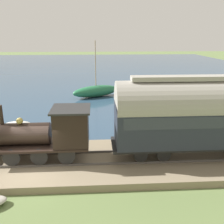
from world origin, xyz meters
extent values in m
plane|color=#607542|center=(0.00, 0.00, 0.00)|extent=(200.00, 200.00, 0.00)
cube|color=#2D4760|center=(43.81, 0.00, 0.00)|extent=(80.00, 80.00, 0.01)
cube|color=#84755B|center=(0.77, 0.00, 0.19)|extent=(5.49, 56.00, 0.38)
cube|color=#4C4742|center=(0.00, 0.00, 0.44)|extent=(0.07, 54.88, 0.12)
cube|color=#4C4742|center=(1.54, 0.00, 0.44)|extent=(0.07, 54.88, 0.12)
cylinder|color=black|center=(0.00, -1.61, 0.95)|extent=(0.12, 0.90, 0.90)
cylinder|color=black|center=(1.54, -1.61, 0.95)|extent=(0.12, 0.90, 0.90)
cylinder|color=black|center=(0.00, -0.18, 0.95)|extent=(0.12, 0.90, 0.90)
cylinder|color=black|center=(1.54, -0.18, 0.95)|extent=(0.12, 0.90, 0.90)
cylinder|color=black|center=(0.00, 1.25, 0.95)|extent=(0.12, 0.90, 0.90)
cylinder|color=black|center=(1.54, 1.25, 0.95)|extent=(0.12, 0.90, 0.90)
cube|color=black|center=(0.77, -0.18, 1.33)|extent=(2.04, 5.20, 0.12)
cylinder|color=black|center=(0.77, 0.86, 1.98)|extent=(1.19, 3.12, 1.19)
cylinder|color=black|center=(0.77, 1.80, 3.08)|extent=(0.23, 0.23, 1.02)
sphere|color=tan|center=(0.77, 0.86, 2.72)|extent=(0.36, 0.36, 0.36)
cube|color=black|center=(0.77, -1.87, 2.33)|extent=(1.94, 1.82, 1.89)
cube|color=#282828|center=(0.77, -1.87, 3.33)|extent=(2.14, 2.06, 0.10)
cylinder|color=black|center=(0.00, -6.84, 0.88)|extent=(0.12, 0.76, 0.76)
cylinder|color=black|center=(1.54, -6.84, 0.88)|extent=(0.12, 0.76, 0.76)
cylinder|color=black|center=(0.00, -5.58, 0.88)|extent=(0.12, 0.76, 0.76)
cylinder|color=black|center=(1.54, -5.58, 0.88)|extent=(0.12, 0.76, 0.76)
cube|color=black|center=(0.77, -9.10, 1.19)|extent=(2.15, 10.08, 0.16)
cube|color=#232833|center=(0.77, -9.10, 2.41)|extent=(2.39, 9.68, 2.27)
cube|color=#2D333D|center=(0.77, -9.10, 2.80)|extent=(2.42, 9.07, 0.64)
cylinder|color=gray|center=(0.77, -9.10, 3.54)|extent=(2.51, 9.68, 2.51)
cube|color=gray|center=(0.77, -9.10, 4.92)|extent=(0.84, 8.06, 0.24)
ellipsoid|color=#236B42|center=(17.65, -3.26, 0.68)|extent=(4.01, 5.93, 1.34)
cylinder|color=#9E8460|center=(17.65, -3.26, 3.91)|extent=(0.10, 0.10, 5.12)
ellipsoid|color=beige|center=(11.24, -6.95, 0.20)|extent=(2.94, 2.50, 0.38)
ellipsoid|color=silver|center=(7.23, 3.01, 0.28)|extent=(1.10, 2.23, 0.54)
camera|label=1|loc=(-12.71, -3.20, 7.15)|focal=42.00mm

